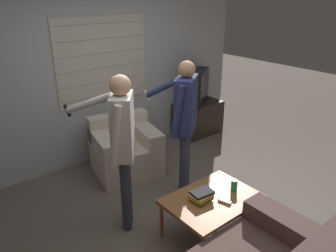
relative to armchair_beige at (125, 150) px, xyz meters
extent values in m
plane|color=#665B51|center=(-0.01, -1.40, -0.32)|extent=(16.00, 16.00, 0.00)
cube|color=#ADB2B7|center=(-0.01, 0.63, 0.95)|extent=(5.20, 0.06, 2.55)
cube|color=beige|center=(0.08, 0.59, 1.14)|extent=(1.40, 0.02, 1.19)
cube|color=gray|center=(0.08, 0.58, 0.65)|extent=(1.37, 0.00, 0.01)
cube|color=gray|center=(0.08, 0.58, 0.85)|extent=(1.37, 0.00, 0.01)
cube|color=gray|center=(0.08, 0.58, 1.05)|extent=(1.37, 0.00, 0.01)
cube|color=gray|center=(0.08, 0.58, 1.24)|extent=(1.37, 0.00, 0.01)
cube|color=gray|center=(0.08, 0.58, 1.44)|extent=(1.37, 0.00, 0.01)
cube|color=gray|center=(0.08, 0.58, 1.64)|extent=(1.37, 0.00, 0.01)
cube|color=#4C3833|center=(0.14, -2.50, 0.17)|extent=(0.24, 0.93, 0.18)
cube|color=beige|center=(-0.01, -0.04, -0.11)|extent=(0.98, 0.92, 0.43)
cube|color=beige|center=(0.05, 0.24, 0.28)|extent=(0.87, 0.36, 0.34)
cube|color=beige|center=(0.29, -0.10, 0.20)|extent=(0.39, 0.80, 0.19)
cube|color=beige|center=(-0.30, 0.02, 0.20)|extent=(0.39, 0.80, 0.19)
cube|color=brown|center=(-0.02, -1.69, 0.11)|extent=(0.93, 0.67, 0.04)
cylinder|color=brown|center=(-0.45, -1.40, -0.12)|extent=(0.04, 0.04, 0.41)
cylinder|color=brown|center=(0.40, -1.40, -0.12)|extent=(0.04, 0.04, 0.41)
cylinder|color=brown|center=(0.40, -1.99, -0.12)|extent=(0.04, 0.04, 0.41)
cube|color=#33281E|center=(1.70, 0.31, -0.04)|extent=(0.82, 0.48, 0.58)
cube|color=black|center=(1.70, 0.31, 0.53)|extent=(0.73, 0.60, 0.55)
cube|color=black|center=(1.64, 0.39, 0.53)|extent=(0.53, 0.38, 0.45)
cylinder|color=#33384C|center=(-0.66, -1.07, 0.10)|extent=(0.10, 0.10, 0.85)
cylinder|color=#33384C|center=(-0.57, -0.96, 0.10)|extent=(0.10, 0.10, 0.85)
cube|color=beige|center=(-0.62, -1.02, 0.84)|extent=(0.39, 0.42, 0.64)
sphere|color=tan|center=(-0.62, -1.02, 1.25)|extent=(0.20, 0.20, 0.20)
cylinder|color=beige|center=(-0.78, -1.15, 0.83)|extent=(0.17, 0.15, 0.61)
cylinder|color=beige|center=(-0.71, -0.68, 1.04)|extent=(0.51, 0.42, 0.26)
cube|color=black|center=(-0.94, -0.50, 0.94)|extent=(0.08, 0.07, 0.13)
cylinder|color=#33384C|center=(0.23, -0.97, 0.10)|extent=(0.10, 0.10, 0.85)
cylinder|color=#33384C|center=(0.35, -0.88, 0.10)|extent=(0.10, 0.10, 0.85)
cube|color=navy|center=(0.29, -0.92, 0.85)|extent=(0.46, 0.41, 0.64)
sphere|color=#A87A56|center=(0.29, -0.92, 1.26)|extent=(0.19, 0.19, 0.19)
cylinder|color=navy|center=(0.08, -1.03, 0.84)|extent=(0.15, 0.17, 0.61)
cylinder|color=navy|center=(0.31, -0.57, 0.99)|extent=(0.40, 0.49, 0.35)
cube|color=white|center=(0.15, -0.36, 0.85)|extent=(0.08, 0.09, 0.13)
cube|color=#33754C|center=(-0.11, -1.63, 0.14)|extent=(0.24, 0.18, 0.03)
cube|color=gold|center=(-0.14, -1.64, 0.18)|extent=(0.22, 0.18, 0.04)
cube|color=black|center=(-0.12, -1.64, 0.21)|extent=(0.23, 0.17, 0.03)
cylinder|color=#238E47|center=(0.25, -1.74, 0.19)|extent=(0.07, 0.07, 0.12)
cylinder|color=silver|center=(0.25, -1.74, 0.25)|extent=(0.06, 0.06, 0.00)
cube|color=white|center=(0.02, -1.81, 0.14)|extent=(0.07, 0.14, 0.02)
camera|label=1|loc=(-2.10, -3.55, 2.07)|focal=35.00mm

